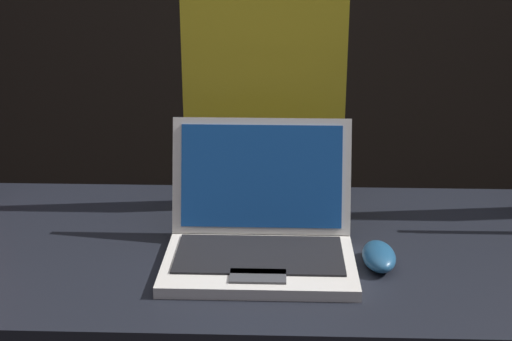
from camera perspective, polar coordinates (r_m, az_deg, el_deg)
The scene contains 3 objects.
laptop_middle at distance 1.30m, azimuth 0.12°, elevation -4.64°, with size 0.34×0.29×0.23m.
mouse_middle at distance 1.30m, azimuth 9.80°, elevation -6.77°, with size 0.06×0.11×0.04m.
promo_stand_middle at distance 1.51m, azimuth 0.47°, elevation 4.95°, with size 0.34×0.07×0.45m.
Camera 1 is at (0.03, -0.92, 1.57)m, focal length 50.00 mm.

